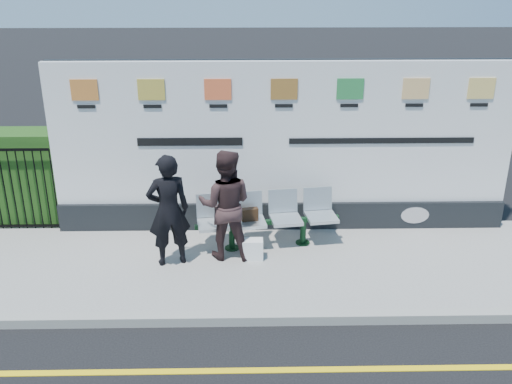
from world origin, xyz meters
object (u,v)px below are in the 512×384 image
billboard (283,159)px  bench (268,233)px  woman_right (226,205)px  woman_left (168,210)px

billboard → bench: (-0.28, -0.78, -1.05)m
billboard → woman_right: billboard is taller
woman_left → bench: bearing=-177.4°
bench → woman_right: 1.01m
bench → woman_right: woman_right is taller
woman_left → woman_right: woman_left is taller
billboard → bench: billboard is taller
woman_left → woman_right: size_ratio=1.00×
billboard → woman_left: (-1.86, -1.33, -0.39)m
woman_left → woman_right: (0.88, 0.22, -0.00)m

